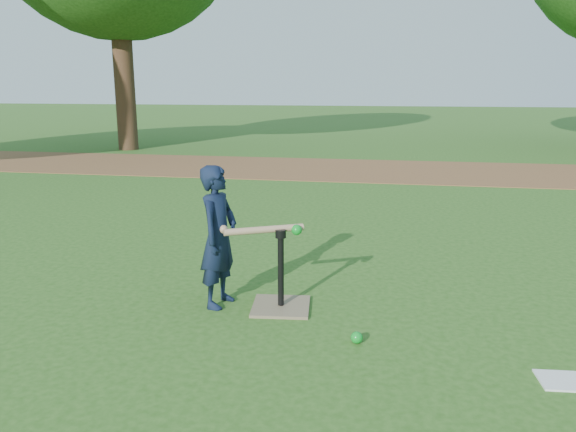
# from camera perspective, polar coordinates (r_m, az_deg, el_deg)

# --- Properties ---
(ground) EXTENTS (80.00, 80.00, 0.00)m
(ground) POSITION_cam_1_polar(r_m,az_deg,el_deg) (3.98, -0.40, -11.45)
(ground) COLOR #285116
(ground) RESTS_ON ground
(dirt_strip) EXTENTS (24.00, 3.00, 0.01)m
(dirt_strip) POSITION_cam_1_polar(r_m,az_deg,el_deg) (11.19, 6.82, 4.70)
(dirt_strip) COLOR brown
(dirt_strip) RESTS_ON ground
(child) EXTENTS (0.32, 0.43, 1.08)m
(child) POSITION_cam_1_polar(r_m,az_deg,el_deg) (4.26, -7.07, -2.10)
(child) COLOR black
(child) RESTS_ON ground
(wiffle_ball_ground) EXTENTS (0.08, 0.08, 0.08)m
(wiffle_ball_ground) POSITION_cam_1_polar(r_m,az_deg,el_deg) (3.80, 7.00, -12.15)
(wiffle_ball_ground) COLOR #0C8E22
(wiffle_ball_ground) RESTS_ON ground
(clipboard) EXTENTS (0.32, 0.25, 0.01)m
(clipboard) POSITION_cam_1_polar(r_m,az_deg,el_deg) (3.71, 26.36, -14.79)
(clipboard) COLOR white
(clipboard) RESTS_ON ground
(batting_tee) EXTENTS (0.47, 0.47, 0.61)m
(batting_tee) POSITION_cam_1_polar(r_m,az_deg,el_deg) (4.29, -0.73, -7.94)
(batting_tee) COLOR #7A674D
(batting_tee) RESTS_ON ground
(swing_action) EXTENTS (0.61, 0.32, 0.08)m
(swing_action) POSITION_cam_1_polar(r_m,az_deg,el_deg) (4.15, -2.17, -1.40)
(swing_action) COLOR tan
(swing_action) RESTS_ON ground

